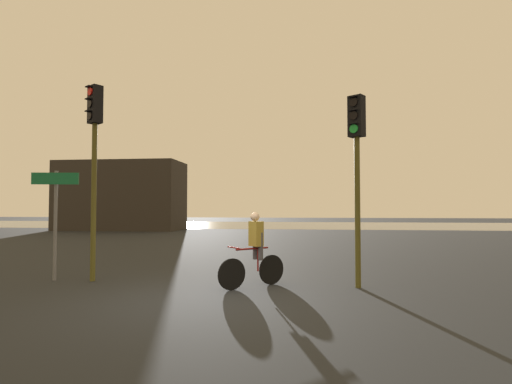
% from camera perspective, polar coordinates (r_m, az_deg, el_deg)
% --- Properties ---
extents(ground_plane, '(120.00, 120.00, 0.00)m').
position_cam_1_polar(ground_plane, '(7.66, -8.28, -15.20)').
color(ground_plane, black).
extents(water_strip, '(80.00, 16.00, 0.01)m').
position_cam_1_polar(water_strip, '(39.47, 3.77, -4.71)').
color(water_strip, slate).
rests_on(water_strip, ground).
extents(distant_building, '(9.28, 4.00, 5.23)m').
position_cam_1_polar(distant_building, '(32.49, -18.68, -0.53)').
color(distant_building, '#2D2823').
rests_on(distant_building, ground).
extents(traffic_light_near_right, '(0.40, 0.42, 4.16)m').
position_cam_1_polar(traffic_light_near_right, '(8.98, 14.20, 5.41)').
color(traffic_light_near_right, '#4C4719').
rests_on(traffic_light_near_right, ground).
extents(traffic_light_near_left, '(0.40, 0.42, 4.62)m').
position_cam_1_polar(traffic_light_near_left, '(10.26, -22.09, 6.23)').
color(traffic_light_near_left, '#4C4719').
rests_on(traffic_light_near_left, ground).
extents(direction_sign_post, '(1.09, 0.21, 2.60)m').
position_cam_1_polar(direction_sign_post, '(10.61, -26.75, -2.13)').
color(direction_sign_post, slate).
rests_on(direction_sign_post, ground).
extents(cyclist, '(1.29, 1.18, 1.62)m').
position_cam_1_polar(cyclist, '(8.77, -0.19, -8.14)').
color(cyclist, black).
rests_on(cyclist, ground).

